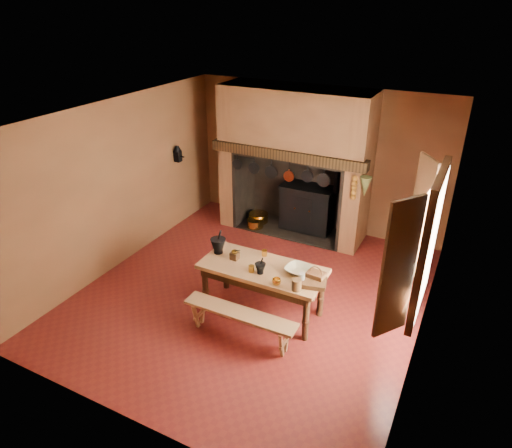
# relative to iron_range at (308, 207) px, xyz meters

# --- Properties ---
(floor) EXTENTS (5.50, 5.50, 0.00)m
(floor) POSITION_rel_iron_range_xyz_m (0.04, -2.45, -0.48)
(floor) COLOR maroon
(floor) RESTS_ON ground
(ceiling) EXTENTS (5.50, 5.50, 0.00)m
(ceiling) POSITION_rel_iron_range_xyz_m (0.04, -2.45, 2.32)
(ceiling) COLOR silver
(ceiling) RESTS_ON back_wall
(back_wall) EXTENTS (5.00, 0.02, 2.80)m
(back_wall) POSITION_rel_iron_range_xyz_m (0.04, 0.30, 0.92)
(back_wall) COLOR brown
(back_wall) RESTS_ON floor
(wall_left) EXTENTS (0.02, 5.50, 2.80)m
(wall_left) POSITION_rel_iron_range_xyz_m (-2.46, -2.45, 0.92)
(wall_left) COLOR brown
(wall_left) RESTS_ON floor
(wall_right) EXTENTS (0.02, 5.50, 2.80)m
(wall_right) POSITION_rel_iron_range_xyz_m (2.54, -2.45, 0.92)
(wall_right) COLOR brown
(wall_right) RESTS_ON floor
(wall_front) EXTENTS (5.00, 0.02, 2.80)m
(wall_front) POSITION_rel_iron_range_xyz_m (0.04, -5.20, 0.92)
(wall_front) COLOR brown
(wall_front) RESTS_ON floor
(chimney_breast) EXTENTS (2.95, 0.96, 2.80)m
(chimney_breast) POSITION_rel_iron_range_xyz_m (-0.26, -0.14, 1.33)
(chimney_breast) COLOR brown
(chimney_breast) RESTS_ON floor
(iron_range) EXTENTS (1.12, 0.55, 1.60)m
(iron_range) POSITION_rel_iron_range_xyz_m (0.00, 0.00, 0.00)
(iron_range) COLOR black
(iron_range) RESTS_ON floor
(hearth_pans) EXTENTS (0.51, 0.62, 0.20)m
(hearth_pans) POSITION_rel_iron_range_xyz_m (-1.01, -0.23, -0.39)
(hearth_pans) COLOR gold
(hearth_pans) RESTS_ON floor
(hanging_pans) EXTENTS (1.92, 0.29, 0.27)m
(hanging_pans) POSITION_rel_iron_range_xyz_m (-0.30, -0.64, 0.88)
(hanging_pans) COLOR black
(hanging_pans) RESTS_ON chimney_breast
(onion_string) EXTENTS (0.12, 0.10, 0.46)m
(onion_string) POSITION_rel_iron_range_xyz_m (1.04, -0.66, 0.85)
(onion_string) COLOR #B27421
(onion_string) RESTS_ON chimney_breast
(herb_bunch) EXTENTS (0.20, 0.20, 0.35)m
(herb_bunch) POSITION_rel_iron_range_xyz_m (1.22, -0.66, 0.90)
(herb_bunch) COLOR #4E5629
(herb_bunch) RESTS_ON chimney_breast
(window) EXTENTS (0.39, 1.75, 1.76)m
(window) POSITION_rel_iron_range_xyz_m (2.39, -2.85, 1.22)
(window) COLOR white
(window) RESTS_ON wall_right
(wall_coffee_mill) EXTENTS (0.23, 0.16, 0.31)m
(wall_coffee_mill) POSITION_rel_iron_range_xyz_m (-2.38, -0.90, 1.03)
(wall_coffee_mill) COLOR black
(wall_coffee_mill) RESTS_ON wall_left
(work_table) EXTENTS (1.79, 0.79, 0.77)m
(work_table) POSITION_rel_iron_range_xyz_m (0.38, -2.79, 0.17)
(work_table) COLOR tan
(work_table) RESTS_ON floor
(bench_front) EXTENTS (1.61, 0.28, 0.45)m
(bench_front) POSITION_rel_iron_range_xyz_m (0.38, -3.48, -0.14)
(bench_front) COLOR tan
(bench_front) RESTS_ON floor
(bench_back) EXTENTS (1.46, 0.25, 0.41)m
(bench_back) POSITION_rel_iron_range_xyz_m (0.38, -2.17, -0.18)
(bench_back) COLOR tan
(bench_back) RESTS_ON floor
(mortar_large) EXTENTS (0.23, 0.23, 0.39)m
(mortar_large) POSITION_rel_iron_range_xyz_m (-0.39, -2.73, 0.42)
(mortar_large) COLOR black
(mortar_large) RESTS_ON work_table
(mortar_small) EXTENTS (0.15, 0.15, 0.26)m
(mortar_small) POSITION_rel_iron_range_xyz_m (0.42, -2.95, 0.38)
(mortar_small) COLOR black
(mortar_small) RESTS_ON work_table
(coffee_grinder) EXTENTS (0.15, 0.12, 0.17)m
(coffee_grinder) POSITION_rel_iron_range_xyz_m (-0.08, -2.78, 0.36)
(coffee_grinder) COLOR #341D10
(coffee_grinder) RESTS_ON work_table
(brass_mug_a) EXTENTS (0.11, 0.11, 0.09)m
(brass_mug_a) POSITION_rel_iron_range_xyz_m (0.29, -2.97, 0.34)
(brass_mug_a) COLOR gold
(brass_mug_a) RESTS_ON work_table
(brass_mug_b) EXTENTS (0.10, 0.10, 0.09)m
(brass_mug_b) POSITION_rel_iron_range_xyz_m (0.26, -2.50, 0.34)
(brass_mug_b) COLOR gold
(brass_mug_b) RESTS_ON work_table
(mixing_bowl) EXTENTS (0.41, 0.41, 0.09)m
(mixing_bowl) POSITION_rel_iron_range_xyz_m (0.89, -2.70, 0.33)
(mixing_bowl) COLOR beige
(mixing_bowl) RESTS_ON work_table
(stoneware_crock) EXTENTS (0.14, 0.14, 0.16)m
(stoneware_crock) POSITION_rel_iron_range_xyz_m (1.02, -3.10, 0.37)
(stoneware_crock) COLOR brown
(stoneware_crock) RESTS_ON work_table
(glass_jar) EXTENTS (0.11, 0.11, 0.15)m
(glass_jar) POSITION_rel_iron_range_xyz_m (1.02, -2.92, 0.37)
(glass_jar) COLOR beige
(glass_jar) RESTS_ON work_table
(wicker_basket) EXTENTS (0.25, 0.19, 0.23)m
(wicker_basket) POSITION_rel_iron_range_xyz_m (1.17, -2.78, 0.36)
(wicker_basket) COLOR #4F2A17
(wicker_basket) RESTS_ON work_table
(wooden_tray) EXTENTS (0.43, 0.35, 0.07)m
(wooden_tray) POSITION_rel_iron_range_xyz_m (1.16, -2.89, 0.32)
(wooden_tray) COLOR #341D10
(wooden_tray) RESTS_ON work_table
(brass_cup) EXTENTS (0.13, 0.13, 0.09)m
(brass_cup) POSITION_rel_iron_range_xyz_m (0.74, -3.11, 0.34)
(brass_cup) COLOR gold
(brass_cup) RESTS_ON work_table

